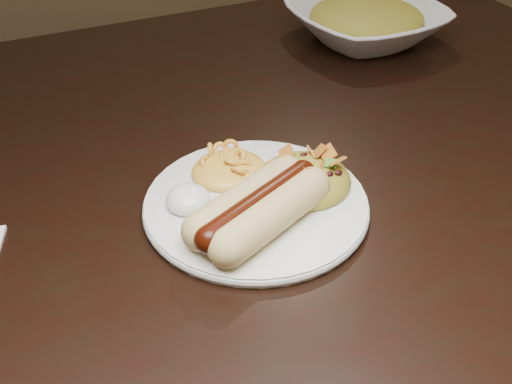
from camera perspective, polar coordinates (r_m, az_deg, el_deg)
name	(u,v)px	position (r m, az deg, el deg)	size (l,w,h in m)	color
table	(137,227)	(0.77, -11.28, -3.29)	(1.60, 0.90, 0.75)	black
plate	(256,204)	(0.63, 0.00, -1.17)	(0.24, 0.24, 0.01)	silver
hotdog	(259,207)	(0.59, 0.30, -1.39)	(0.14, 0.12, 0.04)	#CEB85B
mac_and_cheese	(229,161)	(0.66, -2.61, 2.96)	(0.09, 0.08, 0.03)	yellow
sour_cream	(188,195)	(0.62, -6.53, -0.28)	(0.05, 0.05, 0.03)	white
taco_salad	(304,172)	(0.64, 4.59, 1.90)	(0.10, 0.10, 0.05)	#BC8017
serving_bowl	(366,24)	(1.04, 10.41, 15.51)	(0.24, 0.24, 0.06)	silver
bowl_filling	(367,11)	(1.03, 10.54, 16.57)	(0.19, 0.19, 0.05)	#BC8017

